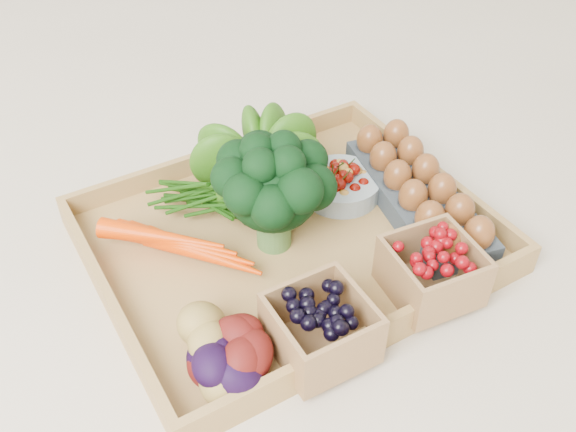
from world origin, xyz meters
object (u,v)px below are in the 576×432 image
broccoli (273,209)px  cherry_bowl (341,186)px  tray (288,243)px  egg_carton (417,199)px

broccoli → cherry_bowl: bearing=16.9°
broccoli → cherry_bowl: (0.15, 0.04, -0.05)m
tray → broccoli: bearing=172.5°
tray → broccoli: (-0.02, 0.00, 0.07)m
tray → broccoli: size_ratio=3.30×
broccoli → cherry_bowl: 0.16m
tray → egg_carton: size_ratio=1.79×
tray → egg_carton: egg_carton is taller
cherry_bowl → egg_carton: size_ratio=0.41×
broccoli → cherry_bowl: broccoli is taller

